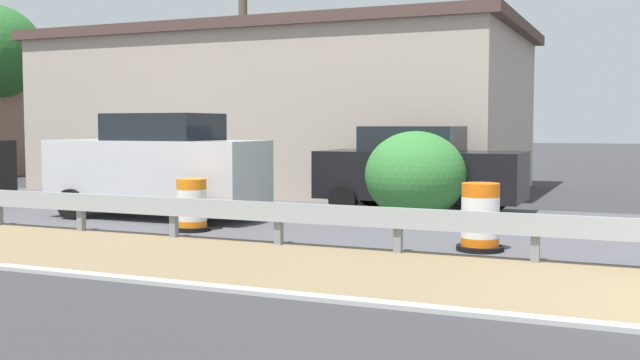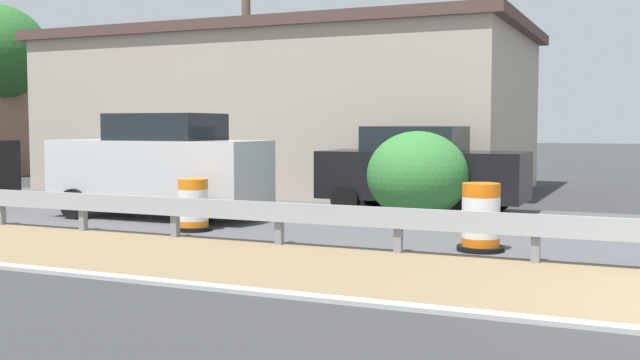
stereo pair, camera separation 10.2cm
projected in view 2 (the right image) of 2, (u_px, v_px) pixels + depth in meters
name	position (u px, v px, depth m)	size (l,w,h in m)	color
traffic_barrel_nearest	(481.00, 220.00, 11.82)	(0.74, 0.74, 1.07)	orange
traffic_barrel_close	(193.00, 207.00, 14.11)	(0.70, 0.70, 0.98)	orange
car_lead_near_lane	(160.00, 166.00, 16.02)	(1.96, 4.67, 2.22)	silver
car_distant_a	(422.00, 169.00, 17.02)	(2.12, 4.56, 1.95)	black
roadside_shop_near	(290.00, 111.00, 23.90)	(8.06, 14.72, 4.86)	#AD9E8E
utility_pole_near	(246.00, 56.00, 20.49)	(0.24, 1.80, 7.38)	brown
bush_roadside	(417.00, 175.00, 15.88)	(2.13, 2.13, 1.85)	#337533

